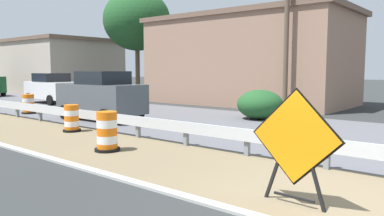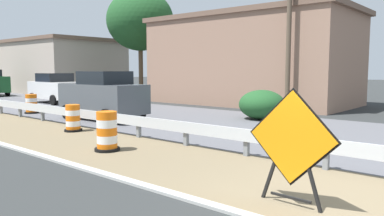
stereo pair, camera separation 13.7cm
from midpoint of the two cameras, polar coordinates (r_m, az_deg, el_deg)
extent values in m
plane|color=#2B2D2D|center=(6.80, 18.90, -13.46)|extent=(160.00, 160.00, 0.00)
cube|color=#706047|center=(7.30, 20.47, -12.15)|extent=(3.51, 120.00, 0.01)
cube|color=silver|center=(8.78, 19.25, -5.39)|extent=(0.08, 51.29, 0.32)
cube|color=slate|center=(8.89, 19.39, -6.56)|extent=(0.12, 0.12, 0.70)
cube|color=slate|center=(9.76, 7.96, -5.19)|extent=(0.12, 0.12, 0.70)
cube|color=slate|center=(10.95, -1.25, -3.92)|extent=(0.12, 0.12, 0.70)
cube|color=slate|center=(12.37, -8.49, -2.85)|extent=(0.12, 0.12, 0.70)
cube|color=slate|center=(13.94, -14.16, -1.98)|extent=(0.12, 0.12, 0.70)
cube|color=slate|center=(15.63, -18.64, -1.27)|extent=(0.12, 0.12, 0.70)
cube|color=slate|center=(17.40, -22.23, -0.70)|extent=(0.12, 0.12, 0.70)
cube|color=slate|center=(19.22, -25.15, -0.23)|extent=(0.12, 0.12, 0.70)
cube|color=black|center=(6.30, 17.55, -10.00)|extent=(0.07, 0.39, 1.06)
cube|color=black|center=(6.60, 11.95, -9.11)|extent=(0.07, 0.39, 1.06)
cube|color=black|center=(6.56, 14.58, -12.95)|extent=(0.07, 0.72, 0.04)
cube|color=orange|center=(6.29, 14.74, -4.29)|extent=(0.10, 1.51, 1.51)
cube|color=black|center=(6.31, 14.81, -4.27)|extent=(0.09, 1.60, 1.60)
cylinder|color=orange|center=(10.56, -13.07, -5.78)|extent=(0.55, 0.55, 0.22)
cylinder|color=white|center=(10.52, -13.10, -4.63)|extent=(0.55, 0.55, 0.22)
cylinder|color=orange|center=(10.48, -13.13, -3.47)|extent=(0.55, 0.55, 0.22)
cylinder|color=white|center=(10.45, -13.15, -2.30)|extent=(0.55, 0.55, 0.22)
cylinder|color=orange|center=(10.42, -13.18, -1.12)|extent=(0.55, 0.55, 0.22)
cylinder|color=black|center=(10.57, -13.06, -6.14)|extent=(0.69, 0.69, 0.08)
cylinder|color=orange|center=(14.12, -18.01, -3.03)|extent=(0.50, 0.50, 0.19)
cylinder|color=white|center=(14.10, -18.03, -2.25)|extent=(0.50, 0.50, 0.19)
cylinder|color=orange|center=(14.07, -18.06, -1.48)|extent=(0.50, 0.50, 0.19)
cylinder|color=white|center=(14.05, -18.08, -0.70)|extent=(0.50, 0.50, 0.19)
cylinder|color=orange|center=(14.03, -18.11, 0.08)|extent=(0.50, 0.50, 0.19)
cylinder|color=black|center=(14.13, -18.00, -3.25)|extent=(0.63, 0.63, 0.08)
cylinder|color=orange|center=(20.58, -23.68, -0.51)|extent=(0.54, 0.54, 0.19)
cylinder|color=white|center=(20.56, -23.70, 0.03)|extent=(0.54, 0.54, 0.19)
cylinder|color=orange|center=(20.54, -23.73, 0.56)|extent=(0.54, 0.54, 0.19)
cylinder|color=white|center=(20.53, -23.75, 1.10)|extent=(0.54, 0.54, 0.19)
cylinder|color=orange|center=(20.52, -23.77, 1.64)|extent=(0.54, 0.54, 0.19)
cylinder|color=black|center=(20.59, -23.67, -0.67)|extent=(0.68, 0.68, 0.08)
cube|color=#4C5156|center=(17.01, -13.87, 1.44)|extent=(1.89, 4.18, 1.25)
cube|color=black|center=(16.83, -13.60, 4.49)|extent=(1.67, 1.94, 0.56)
cylinder|color=black|center=(17.66, -18.87, -0.58)|extent=(0.23, 0.64, 0.64)
cylinder|color=black|center=(18.69, -14.23, -0.10)|extent=(0.23, 0.64, 0.64)
cylinder|color=black|center=(15.44, -13.33, -1.32)|extent=(0.23, 0.64, 0.64)
cylinder|color=black|center=(16.62, -8.45, -0.72)|extent=(0.23, 0.64, 0.64)
cylinder|color=black|center=(34.78, -26.82, 2.14)|extent=(0.24, 0.65, 0.64)
cube|color=silver|center=(26.32, -20.47, 2.57)|extent=(2.01, 4.23, 1.08)
cube|color=black|center=(26.44, -20.71, 4.36)|extent=(1.76, 1.97, 0.56)
cylinder|color=black|center=(25.65, -17.08, 1.40)|extent=(0.24, 0.65, 0.64)
cylinder|color=black|center=(24.69, -20.82, 1.11)|extent=(0.24, 0.65, 0.64)
cylinder|color=black|center=(28.02, -20.08, 1.66)|extent=(0.24, 0.65, 0.64)
cylinder|color=black|center=(27.15, -23.60, 1.40)|extent=(0.24, 0.65, 0.64)
cube|color=#93705B|center=(24.80, 8.34, 6.91)|extent=(6.58, 12.55, 5.36)
cube|color=brown|center=(25.01, 8.44, 13.40)|extent=(6.84, 13.05, 0.30)
cube|color=#AD9E8E|center=(39.01, -19.88, 5.75)|extent=(7.77, 11.09, 4.70)
cube|color=brown|center=(39.10, -20.01, 9.42)|extent=(8.08, 11.53, 0.30)
cylinder|color=brown|center=(19.55, 13.98, 12.65)|extent=(0.24, 0.24, 9.14)
ellipsoid|color=#1E4C23|center=(16.99, 10.05, 0.53)|extent=(2.04, 2.04, 1.31)
cylinder|color=brown|center=(31.13, -8.36, 5.42)|extent=(0.36, 0.36, 3.98)
ellipsoid|color=#1E4C23|center=(31.38, -8.47, 13.02)|extent=(5.39, 5.39, 4.85)
camera|label=1|loc=(0.07, -90.36, -0.04)|focal=35.18mm
camera|label=2|loc=(0.07, 89.64, 0.04)|focal=35.18mm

